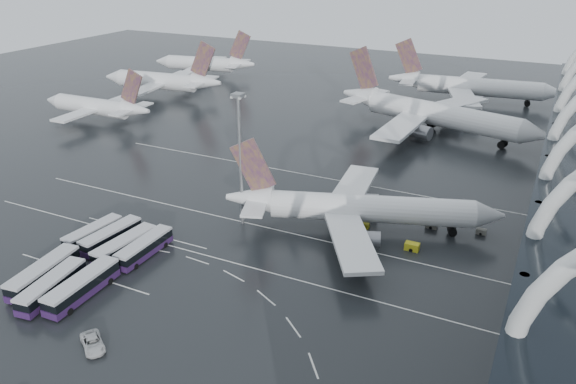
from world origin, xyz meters
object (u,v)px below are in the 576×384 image
at_px(bus_row_far_c, 82,286).
at_px(floodlight_mast, 240,144).
at_px(jet_remote_west, 98,107).
at_px(bus_row_near_b, 111,236).
at_px(gse_cart_belly_c, 364,226).
at_px(gse_cart_belly_b, 432,225).
at_px(van_curve_a, 93,343).
at_px(jet_remote_far, 206,64).
at_px(airliner_main, 357,209).
at_px(gse_cart_belly_d, 481,231).
at_px(bus_row_near_c, 125,246).
at_px(airliner_gate_b, 431,114).
at_px(airliner_gate_c, 469,87).
at_px(bus_row_far_a, 44,273).
at_px(gse_cart_belly_a, 412,247).
at_px(bus_row_near_a, 93,233).
at_px(jet_remote_mid, 164,81).
at_px(bus_row_near_d, 144,248).
at_px(bus_row_far_b, 52,286).

bearing_deg(bus_row_far_c, floodlight_mast, -18.50).
bearing_deg(jet_remote_west, bus_row_far_c, 130.41).
relative_size(bus_row_near_b, gse_cart_belly_c, 6.65).
distance_m(gse_cart_belly_b, gse_cart_belly_c, 13.01).
bearing_deg(van_curve_a, jet_remote_far, 63.16).
bearing_deg(airliner_main, bus_row_near_b, -165.60).
height_order(jet_remote_west, gse_cart_belly_c, jet_remote_west).
xyz_separation_m(bus_row_far_c, gse_cart_belly_b, (43.08, 46.89, -1.28)).
distance_m(airliner_main, gse_cart_belly_d, 23.76).
bearing_deg(bus_row_near_c, floodlight_mast, -27.56).
relative_size(airliner_gate_b, airliner_gate_c, 1.09).
distance_m(bus_row_far_a, bus_row_far_c, 8.35).
relative_size(bus_row_far_c, floodlight_mast, 0.54).
bearing_deg(bus_row_far_a, jet_remote_west, 31.41).
distance_m(bus_row_far_c, gse_cart_belly_a, 55.78).
distance_m(jet_remote_far, bus_row_near_a, 139.79).
distance_m(airliner_gate_b, airliner_gate_c, 40.16).
height_order(bus_row_far_a, gse_cart_belly_b, bus_row_far_a).
height_order(bus_row_near_a, bus_row_near_b, bus_row_near_b).
relative_size(airliner_gate_c, floodlight_mast, 2.22).
bearing_deg(gse_cart_belly_a, bus_row_near_b, -155.91).
distance_m(jet_remote_mid, gse_cart_belly_d, 131.82).
bearing_deg(jet_remote_far, bus_row_near_d, 109.46).
bearing_deg(bus_row_near_d, bus_row_near_c, 107.73).
height_order(airliner_gate_b, gse_cart_belly_b, airliner_gate_b).
height_order(airliner_gate_c, gse_cart_belly_a, airliner_gate_c).
relative_size(airliner_gate_b, bus_row_near_c, 4.70).
relative_size(airliner_main, floodlight_mast, 1.96).
bearing_deg(jet_remote_west, van_curve_a, 131.40).
relative_size(jet_remote_mid, gse_cart_belly_a, 18.40).
distance_m(bus_row_near_a, floodlight_mast, 31.40).
height_order(airliner_main, jet_remote_west, airliner_main).
xyz_separation_m(jet_remote_mid, floodlight_mast, (75.73, -73.92, 11.04)).
height_order(bus_row_near_c, bus_row_far_a, bus_row_far_a).
bearing_deg(airliner_gate_c, airliner_main, -97.86).
bearing_deg(jet_remote_mid, gse_cart_belly_a, 140.16).
bearing_deg(bus_row_near_c, bus_row_far_c, -162.99).
xyz_separation_m(jet_remote_mid, bus_row_near_d, (66.84, -92.44, -3.50)).
distance_m(bus_row_near_b, floodlight_mast, 28.66).
height_order(bus_row_near_a, floodlight_mast, floodlight_mast).
bearing_deg(gse_cart_belly_b, jet_remote_far, 140.68).
bearing_deg(jet_remote_far, bus_row_far_a, 104.02).
bearing_deg(bus_row_near_b, bus_row_far_c, -147.61).
height_order(jet_remote_far, bus_row_far_a, jet_remote_far).
bearing_deg(jet_remote_far, gse_cart_belly_b, 130.57).
bearing_deg(bus_row_far_b, van_curve_a, -121.77).
bearing_deg(bus_row_far_c, gse_cart_belly_c, -39.82).
xyz_separation_m(airliner_gate_b, gse_cart_belly_a, (13.19, -69.44, -4.82)).
relative_size(gse_cart_belly_b, gse_cart_belly_c, 1.14).
bearing_deg(gse_cart_belly_b, bus_row_far_c, -132.58).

